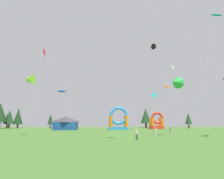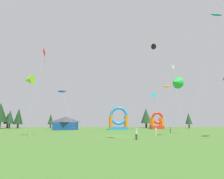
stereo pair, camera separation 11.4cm
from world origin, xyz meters
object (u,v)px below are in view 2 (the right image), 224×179
person_left_edge (136,133)px  inflatable_red_slide (119,121)px  kite_green_delta (176,82)px  inflatable_blue_arch (157,123)px  kite_lime_delta (29,80)px  kite_red_diamond (45,53)px  kite_cyan_diamond (154,96)px  kite_white_box (173,68)px  festival_tent (66,123)px  kite_blue_parafoil (62,91)px  kite_black_delta (155,47)px  kite_teal_parafoil (216,15)px  kite_orange_parafoil (167,86)px  person_far_side (170,129)px  person_midfield (156,130)px

person_left_edge → inflatable_red_slide: inflatable_red_slide is taller
kite_green_delta → inflatable_blue_arch: bearing=80.8°
kite_lime_delta → kite_red_diamond: (4.02, -3.82, 4.18)m
kite_cyan_diamond → kite_white_box: size_ratio=0.50×
kite_red_diamond → festival_tent: 34.08m
kite_cyan_diamond → kite_blue_parafoil: size_ratio=0.82×
inflatable_blue_arch → kite_white_box: bearing=-88.8°
person_left_edge → festival_tent: size_ratio=0.23×
kite_cyan_diamond → person_left_edge: size_ratio=5.49×
kite_lime_delta → person_left_edge: bearing=-20.5°
kite_black_delta → kite_red_diamond: size_ratio=1.85×
kite_white_box → person_left_edge: size_ratio=10.99×
kite_black_delta → kite_white_box: size_ratio=1.55×
kite_teal_parafoil → kite_orange_parafoil: kite_teal_parafoil is taller
inflatable_blue_arch → kite_lime_delta: bearing=-134.8°
kite_lime_delta → festival_tent: size_ratio=1.56×
kite_orange_parafoil → kite_black_delta: bearing=156.7°
kite_green_delta → person_left_edge: size_ratio=6.65×
person_left_edge → person_far_side: size_ratio=1.02×
kite_black_delta → inflatable_blue_arch: 27.30m
person_far_side → inflatable_blue_arch: bearing=16.5°
kite_blue_parafoil → person_far_side: 30.21m
kite_teal_parafoil → person_far_side: size_ratio=14.83×
kite_lime_delta → kite_cyan_diamond: bearing=16.2°
kite_lime_delta → person_midfield: bearing=1.7°
kite_green_delta → kite_white_box: (6.28, 18.49, 7.99)m
person_midfield → inflatable_blue_arch: bearing=-68.8°
kite_lime_delta → kite_cyan_diamond: kite_lime_delta is taller
kite_cyan_diamond → kite_black_delta: (5.44, 17.43, 18.97)m
kite_green_delta → kite_orange_parafoil: (6.66, 25.81, 3.69)m
kite_cyan_diamond → kite_green_delta: 9.94m
kite_cyan_diamond → person_midfield: (-1.67, -6.97, -7.80)m
kite_cyan_diamond → kite_black_delta: bearing=72.7°
kite_green_delta → kite_orange_parafoil: 26.92m
inflatable_red_slide → festival_tent: inflatable_red_slide is taller
kite_red_diamond → inflatable_blue_arch: size_ratio=2.55×
kite_teal_parafoil → inflatable_red_slide: 41.24m
kite_lime_delta → kite_red_diamond: size_ratio=0.75×
person_midfield → festival_tent: bearing=-13.3°
inflatable_blue_arch → festival_tent: size_ratio=0.81×
kite_white_box → inflatable_red_slide: 24.53m
person_far_side → person_left_edge: bearing=171.0°
kite_orange_parafoil → person_midfield: size_ratio=8.47×
kite_teal_parafoil → festival_tent: bearing=140.0°
kite_orange_parafoil → kite_cyan_diamond: bearing=-117.7°
kite_black_delta → person_far_side: bearing=-95.6°
kite_lime_delta → person_midfield: 26.82m
kite_lime_delta → kite_green_delta: (28.42, -1.95, -0.61)m
person_far_side → person_midfield: size_ratio=0.99×
kite_green_delta → kite_blue_parafoil: 31.39m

